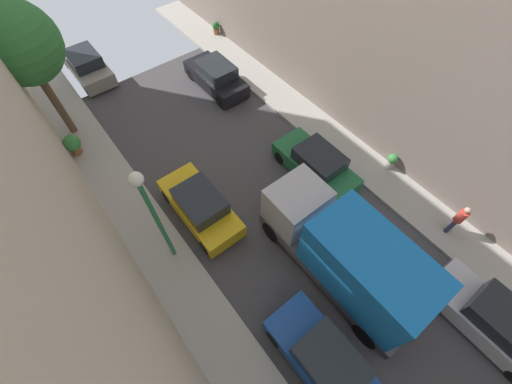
% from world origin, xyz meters
% --- Properties ---
extents(ground, '(32.00, 32.00, 0.00)m').
position_xyz_m(ground, '(0.00, 0.00, 0.00)').
color(ground, '#423F42').
extents(sidewalk_left, '(2.00, 44.00, 0.15)m').
position_xyz_m(sidewalk_left, '(-5.00, 0.00, 0.07)').
color(sidewalk_left, '#A8A399').
rests_on(sidewalk_left, ground).
extents(sidewalk_right, '(2.00, 44.00, 0.15)m').
position_xyz_m(sidewalk_right, '(5.00, 0.00, 0.07)').
color(sidewalk_right, '#A8A399').
rests_on(sidewalk_right, ground).
extents(parked_car_left_1, '(1.78, 4.20, 1.57)m').
position_xyz_m(parked_car_left_1, '(-2.70, -2.15, 0.72)').
color(parked_car_left_1, '#194799').
rests_on(parked_car_left_1, ground).
extents(parked_car_left_2, '(1.78, 4.20, 1.57)m').
position_xyz_m(parked_car_left_2, '(-2.70, 5.26, 0.72)').
color(parked_car_left_2, gold).
rests_on(parked_car_left_2, ground).
extents(parked_car_left_3, '(1.78, 4.20, 1.57)m').
position_xyz_m(parked_car_left_3, '(-2.70, 17.57, 0.72)').
color(parked_car_left_3, gray).
rests_on(parked_car_left_3, ground).
extents(parked_car_right_2, '(1.78, 4.20, 1.57)m').
position_xyz_m(parked_car_right_2, '(2.70, -4.81, 0.72)').
color(parked_car_right_2, silver).
rests_on(parked_car_right_2, ground).
extents(parked_car_right_3, '(1.78, 4.20, 1.57)m').
position_xyz_m(parked_car_right_3, '(2.70, 3.86, 0.72)').
color(parked_car_right_3, '#1E6638').
rests_on(parked_car_right_3, ground).
extents(parked_car_right_4, '(1.78, 4.20, 1.57)m').
position_xyz_m(parked_car_right_4, '(2.70, 12.03, 0.72)').
color(parked_car_right_4, black).
rests_on(parked_car_right_4, ground).
extents(delivery_truck, '(2.26, 6.60, 3.38)m').
position_xyz_m(delivery_truck, '(0.00, -0.21, 1.79)').
color(delivery_truck, '#4C4C51').
rests_on(delivery_truck, ground).
extents(pedestrian, '(0.40, 0.36, 1.72)m').
position_xyz_m(pedestrian, '(4.98, -1.81, 1.07)').
color(pedestrian, '#2D334C').
rests_on(pedestrian, sidewalk_right).
extents(street_tree_0, '(3.32, 3.32, 6.49)m').
position_xyz_m(street_tree_0, '(-5.24, 13.58, 4.94)').
color(street_tree_0, brown).
rests_on(street_tree_0, sidewalk_left).
extents(potted_plant_0, '(0.47, 0.47, 0.79)m').
position_xyz_m(potted_plant_0, '(5.72, 16.50, 0.57)').
color(potted_plant_0, brown).
rests_on(potted_plant_0, sidewalk_right).
extents(potted_plant_1, '(0.80, 0.80, 1.06)m').
position_xyz_m(potted_plant_1, '(-5.65, 12.00, 0.74)').
color(potted_plant_1, brown).
rests_on(potted_plant_1, sidewalk_left).
extents(potted_plant_2, '(0.47, 0.47, 0.86)m').
position_xyz_m(potted_plant_2, '(5.71, 1.88, 0.62)').
color(potted_plant_2, '#B2A899').
rests_on(potted_plant_2, sidewalk_right).
extents(lamp_post, '(0.44, 0.44, 5.27)m').
position_xyz_m(lamp_post, '(-4.60, 4.38, 3.64)').
color(lamp_post, '#26723F').
rests_on(lamp_post, sidewalk_left).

